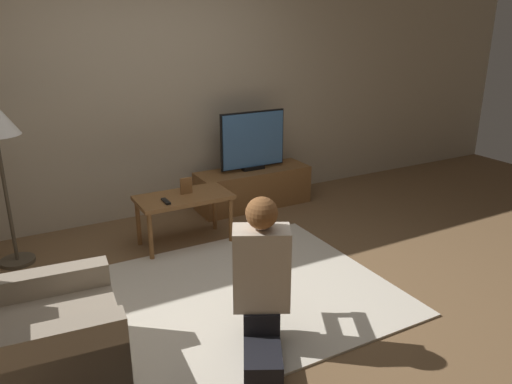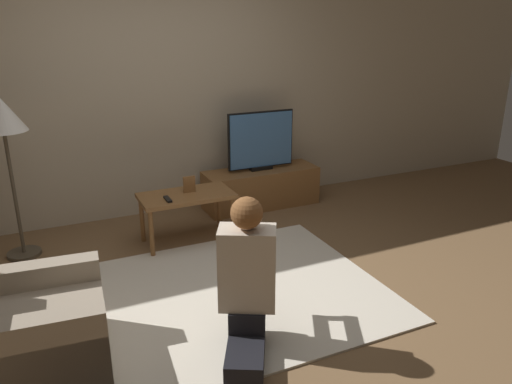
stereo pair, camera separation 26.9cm
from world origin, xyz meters
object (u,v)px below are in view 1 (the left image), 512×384
object	(u,v)px
armchair	(27,344)
person_kneeling	(261,276)
tv	(253,141)
coffee_table	(184,202)

from	to	relation	value
armchair	person_kneeling	world-z (taller)	person_kneeling
tv	coffee_table	bearing A→B (deg)	-150.68
coffee_table	person_kneeling	xyz separation A→B (m)	(-0.13, -1.62, 0.08)
tv	coffee_table	xyz separation A→B (m)	(-1.00, -0.56, -0.32)
tv	person_kneeling	size ratio (longest dim) A/B	0.76
coffee_table	armchair	distance (m)	1.95
person_kneeling	coffee_table	bearing A→B (deg)	-67.19
tv	coffee_table	world-z (taller)	tv
coffee_table	armchair	world-z (taller)	armchair
tv	armchair	bearing A→B (deg)	-142.13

